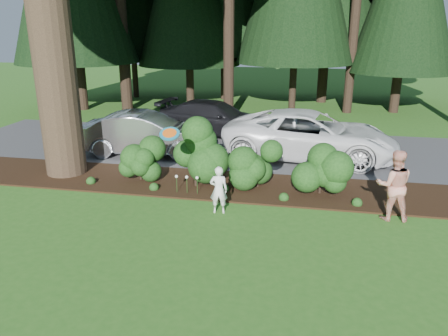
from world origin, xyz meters
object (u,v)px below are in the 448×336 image
at_px(car_white_suv, 310,135).
at_px(car_dark_suv, 215,118).
at_px(child, 219,190).
at_px(frisbee, 170,134).
at_px(car_silver_wagon, 146,134).
at_px(adult, 394,185).

height_order(car_white_suv, car_dark_suv, car_white_suv).
bearing_deg(car_dark_suv, car_white_suv, -115.64).
xyz_separation_m(car_dark_suv, child, (1.82, -7.97, -0.12)).
distance_m(car_dark_suv, frisbee, 8.27).
height_order(car_silver_wagon, car_dark_suv, car_silver_wagon).
bearing_deg(child, car_silver_wagon, -59.15).
xyz_separation_m(car_white_suv, car_dark_suv, (-4.04, 2.76, -0.12)).
distance_m(car_dark_suv, adult, 9.67).
xyz_separation_m(car_white_suv, frisbee, (-3.40, -5.38, 1.20)).
height_order(car_dark_suv, adult, adult).
xyz_separation_m(child, frisbee, (-1.19, -0.16, 1.45)).
bearing_deg(car_silver_wagon, frisbee, -157.50).
distance_m(car_silver_wagon, frisbee, 5.44).
height_order(car_dark_suv, child, car_dark_suv).
distance_m(car_silver_wagon, car_dark_suv, 3.89).
bearing_deg(car_silver_wagon, car_dark_suv, -32.71).
height_order(child, adult, adult).
height_order(car_white_suv, frisbee, frisbee).
distance_m(car_silver_wagon, child, 5.80).
bearing_deg(car_dark_suv, car_silver_wagon, 161.05).
xyz_separation_m(child, adult, (4.26, 0.46, 0.27)).
relative_size(car_dark_suv, frisbee, 9.69).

